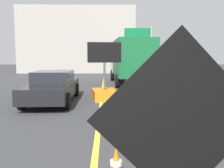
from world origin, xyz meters
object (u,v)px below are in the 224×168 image
(arrow_board_trailer, at_px, (105,89))
(traffic_cone_near_sign, at_px, (116,166))
(traffic_cone_far_lane, at_px, (117,108))
(pickup_car, at_px, (53,86))
(roadwork_sign, at_px, (178,123))
(highway_guide_sign, at_px, (143,42))
(box_truck, at_px, (131,60))
(traffic_cone_mid_lane, at_px, (121,127))

(arrow_board_trailer, distance_m, traffic_cone_near_sign, 8.03)
(traffic_cone_far_lane, bearing_deg, pickup_car, 134.40)
(arrow_board_trailer, bearing_deg, roadwork_sign, -85.65)
(highway_guide_sign, distance_m, traffic_cone_near_sign, 22.01)
(highway_guide_sign, bearing_deg, traffic_cone_near_sign, -99.36)
(highway_guide_sign, bearing_deg, roadwork_sign, -97.49)
(arrow_board_trailer, height_order, box_truck, box_truck)
(box_truck, bearing_deg, highway_guide_sign, 74.81)
(arrow_board_trailer, height_order, traffic_cone_near_sign, arrow_board_trailer)
(arrow_board_trailer, bearing_deg, highway_guide_sign, 74.29)
(traffic_cone_mid_lane, bearing_deg, traffic_cone_near_sign, -95.58)
(pickup_car, bearing_deg, roadwork_sign, -71.50)
(arrow_board_trailer, bearing_deg, traffic_cone_far_lane, -82.26)
(box_truck, bearing_deg, traffic_cone_near_sign, -96.40)
(arrow_board_trailer, height_order, pickup_car, arrow_board_trailer)
(box_truck, distance_m, highway_guide_sign, 7.54)
(roadwork_sign, relative_size, arrow_board_trailer, 0.86)
(box_truck, height_order, traffic_cone_near_sign, box_truck)
(box_truck, relative_size, traffic_cone_near_sign, 12.22)
(traffic_cone_mid_lane, xyz_separation_m, traffic_cone_far_lane, (-0.00, 2.34, -0.02))
(arrow_board_trailer, relative_size, highway_guide_sign, 0.54)
(box_truck, bearing_deg, traffic_cone_mid_lane, -96.55)
(traffic_cone_near_sign, bearing_deg, box_truck, 83.60)
(pickup_car, distance_m, traffic_cone_mid_lane, 5.90)
(box_truck, height_order, highway_guide_sign, highway_guide_sign)
(pickup_car, distance_m, traffic_cone_near_sign, 7.87)
(traffic_cone_near_sign, bearing_deg, highway_guide_sign, 80.64)
(traffic_cone_near_sign, distance_m, traffic_cone_mid_lane, 2.26)
(pickup_car, bearing_deg, traffic_cone_near_sign, -70.95)
(roadwork_sign, height_order, traffic_cone_mid_lane, roadwork_sign)
(roadwork_sign, bearing_deg, box_truck, 86.01)
(highway_guide_sign, height_order, traffic_cone_far_lane, highway_guide_sign)
(pickup_car, xyz_separation_m, traffic_cone_mid_lane, (2.79, -5.19, -0.39))
(highway_guide_sign, bearing_deg, box_truck, -105.19)
(arrow_board_trailer, xyz_separation_m, traffic_cone_near_sign, (0.25, -8.02, -0.18))
(roadwork_sign, xyz_separation_m, traffic_cone_near_sign, (-0.49, 1.71, -1.17))
(traffic_cone_mid_lane, bearing_deg, traffic_cone_far_lane, 90.05)
(pickup_car, bearing_deg, box_truck, 59.05)
(traffic_cone_far_lane, bearing_deg, traffic_cone_near_sign, -92.72)
(highway_guide_sign, distance_m, traffic_cone_far_lane, 17.52)
(pickup_car, height_order, traffic_cone_near_sign, pickup_car)
(arrow_board_trailer, xyz_separation_m, box_truck, (1.86, 6.39, 1.26))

